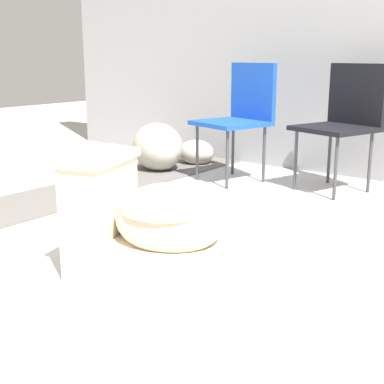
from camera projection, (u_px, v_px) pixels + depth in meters
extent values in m
plane|color=beige|center=(122.00, 294.00, 2.04)|extent=(14.00, 14.00, 0.00)
cube|color=#605B56|center=(22.00, 206.00, 3.22)|extent=(0.56, 8.00, 0.01)
cube|color=beige|center=(147.00, 257.00, 2.18)|extent=(0.67, 0.50, 0.17)
ellipsoid|color=beige|center=(169.00, 219.00, 2.10)|extent=(0.53, 0.47, 0.28)
cylinder|color=beige|center=(169.00, 205.00, 2.09)|extent=(0.49, 0.49, 0.03)
cube|color=beige|center=(100.00, 197.00, 2.19)|extent=(0.27, 0.38, 0.30)
cube|color=beige|center=(98.00, 157.00, 2.15)|extent=(0.30, 0.41, 0.04)
cylinder|color=silver|center=(107.00, 148.00, 2.22)|extent=(0.02, 0.02, 0.01)
cube|color=#1947B2|center=(231.00, 123.00, 3.78)|extent=(0.55, 0.55, 0.03)
cube|color=#1947B2|center=(253.00, 91.00, 3.84)|extent=(0.43, 0.16, 0.40)
cylinder|color=#38383D|center=(227.00, 160.00, 3.61)|extent=(0.02, 0.02, 0.40)
cylinder|color=#38383D|center=(197.00, 153.00, 3.87)|extent=(0.02, 0.02, 0.40)
cylinder|color=#38383D|center=(264.00, 154.00, 3.80)|extent=(0.02, 0.02, 0.40)
cylinder|color=#38383D|center=(233.00, 148.00, 4.07)|extent=(0.02, 0.02, 0.40)
cube|color=black|center=(335.00, 129.00, 3.49)|extent=(0.55, 0.55, 0.03)
cube|color=black|center=(357.00, 94.00, 3.55)|extent=(0.43, 0.16, 0.40)
cylinder|color=#38383D|center=(336.00, 169.00, 3.32)|extent=(0.02, 0.02, 0.40)
cylinder|color=#38383D|center=(296.00, 160.00, 3.59)|extent=(0.02, 0.02, 0.40)
cylinder|color=#38383D|center=(370.00, 163.00, 3.51)|extent=(0.02, 0.02, 0.40)
cylinder|color=#38383D|center=(329.00, 155.00, 3.78)|extent=(0.02, 0.02, 0.40)
ellipsoid|color=#ADA899|center=(158.00, 147.00, 4.21)|extent=(0.62, 0.58, 0.38)
ellipsoid|color=#ADA899|center=(196.00, 152.00, 4.45)|extent=(0.34, 0.31, 0.21)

